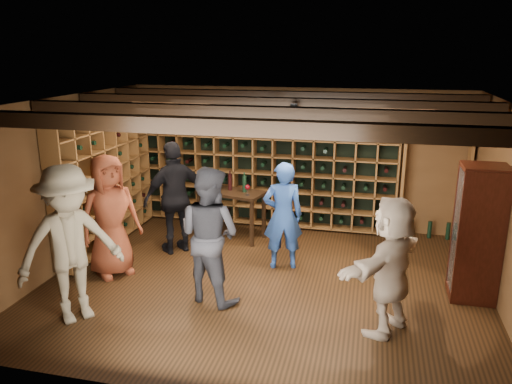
% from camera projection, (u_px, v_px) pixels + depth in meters
% --- Properties ---
extents(ground, '(6.00, 6.00, 0.00)m').
position_uv_depth(ground, '(265.00, 282.00, 6.98)').
color(ground, '#311D0D').
rests_on(ground, ground).
extents(room_shell, '(6.00, 6.00, 6.00)m').
position_uv_depth(room_shell, '(266.00, 108.00, 6.36)').
color(room_shell, brown).
rests_on(room_shell, ground).
extents(wine_rack_back, '(4.65, 0.30, 2.20)m').
position_uv_depth(wine_rack_back, '(264.00, 164.00, 8.96)').
color(wine_rack_back, brown).
rests_on(wine_rack_back, ground).
extents(wine_rack_left, '(0.30, 2.65, 2.20)m').
position_uv_depth(wine_rack_left, '(105.00, 177.00, 8.06)').
color(wine_rack_left, brown).
rests_on(wine_rack_left, ground).
extents(crate_shelf, '(1.20, 0.32, 2.07)m').
position_uv_depth(crate_shelf, '(438.00, 149.00, 8.18)').
color(crate_shelf, brown).
rests_on(crate_shelf, ground).
extents(display_cabinet, '(0.55, 0.50, 1.75)m').
position_uv_depth(display_cabinet, '(477.00, 236.00, 6.33)').
color(display_cabinet, '#37120B').
rests_on(display_cabinet, ground).
extents(man_blue_shirt, '(0.67, 0.54, 1.61)m').
position_uv_depth(man_blue_shirt, '(283.00, 216.00, 7.26)').
color(man_blue_shirt, navy).
rests_on(man_blue_shirt, ground).
extents(man_grey_suit, '(1.03, 0.92, 1.77)m').
position_uv_depth(man_grey_suit, '(209.00, 235.00, 6.30)').
color(man_grey_suit, black).
rests_on(man_grey_suit, ground).
extents(guest_red_floral, '(0.97, 1.02, 1.76)m').
position_uv_depth(guest_red_floral, '(110.00, 216.00, 7.02)').
color(guest_red_floral, '#98311B').
rests_on(guest_red_floral, ground).
extents(guest_woman_black, '(1.05, 1.05, 1.79)m').
position_uv_depth(guest_woman_black, '(176.00, 198.00, 7.82)').
color(guest_woman_black, black).
rests_on(guest_woman_black, ground).
extents(guest_khaki, '(1.33, 1.40, 1.90)m').
position_uv_depth(guest_khaki, '(70.00, 245.00, 5.80)').
color(guest_khaki, '#7C6F55').
rests_on(guest_khaki, ground).
extents(guest_beige, '(1.17, 1.54, 1.62)m').
position_uv_depth(guest_beige, '(391.00, 266.00, 5.58)').
color(guest_beige, tan).
rests_on(guest_beige, ground).
extents(tasting_table, '(1.20, 0.78, 1.11)m').
position_uv_depth(tasting_table, '(231.00, 196.00, 8.45)').
color(tasting_table, black).
rests_on(tasting_table, ground).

